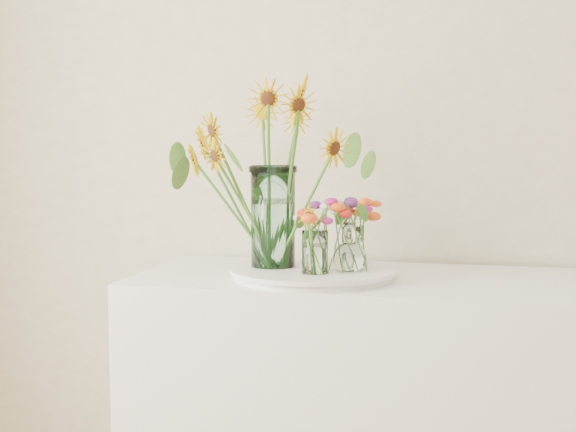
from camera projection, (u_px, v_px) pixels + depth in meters
The scene contains 10 objects.
counter at pixel (373, 425), 2.15m from camera, with size 1.40×0.60×0.90m, color white.
tray at pixel (313, 274), 2.08m from camera, with size 0.46×0.46×0.03m, color white.
mason_jar at pixel (273, 217), 2.10m from camera, with size 0.13×0.13×0.30m, color #A0D5CA.
sunflower_bouquet at pixel (273, 173), 2.09m from camera, with size 0.77×0.77×0.56m, color #DAAB04, non-canonical shape.
small_vase_a at pixel (315, 253), 1.98m from camera, with size 0.07×0.07×0.12m, color white.
wildflower_posy_a at pixel (315, 237), 1.98m from camera, with size 0.18×0.18×0.21m, color #F05414, non-canonical shape.
small_vase_b at pixel (350, 247), 2.03m from camera, with size 0.10×0.10×0.14m, color white, non-canonical shape.
wildflower_posy_b at pixel (350, 232), 2.03m from camera, with size 0.23×0.23×0.23m, color #F05414, non-canonical shape.
small_vase_c at pixel (353, 246), 2.17m from camera, with size 0.07×0.07×0.12m, color white.
wildflower_posy_c at pixel (353, 231), 2.16m from camera, with size 0.18×0.18×0.21m, color #F05414, non-canonical shape.
Camera 1 is at (-0.02, -0.17, 1.26)m, focal length 45.00 mm.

